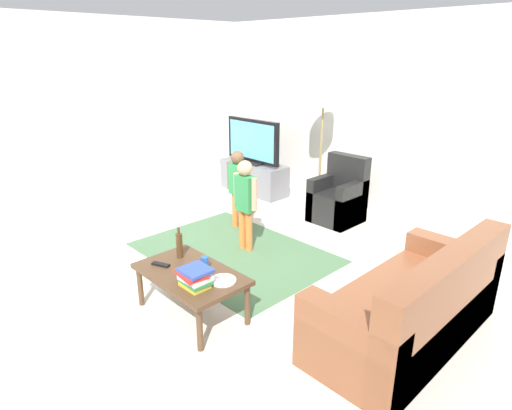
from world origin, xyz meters
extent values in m
plane|color=beige|center=(0.00, 0.00, 0.00)|extent=(7.80, 7.80, 0.00)
cube|color=silver|center=(0.00, 3.00, 1.35)|extent=(6.00, 0.12, 2.70)
cube|color=silver|center=(-3.00, 0.00, 1.35)|extent=(0.12, 6.00, 2.70)
cube|color=#4C724C|center=(-0.30, 0.53, 0.00)|extent=(2.20, 1.60, 0.01)
cube|color=slate|center=(-1.82, 2.30, 0.25)|extent=(1.20, 0.44, 0.50)
cube|color=black|center=(-1.82, 2.25, 0.10)|extent=(1.10, 0.32, 0.03)
cube|color=black|center=(-1.82, 2.28, 0.52)|extent=(0.44, 0.28, 0.03)
cube|color=black|center=(-1.82, 2.28, 0.87)|extent=(1.10, 0.07, 0.68)
cube|color=#59B2D8|center=(-1.82, 2.24, 0.87)|extent=(1.00, 0.01, 0.58)
cube|color=brown|center=(1.84, 0.49, 0.21)|extent=(0.80, 1.80, 0.42)
cube|color=brown|center=(2.14, 0.49, 0.43)|extent=(0.20, 1.80, 0.86)
cube|color=brown|center=(1.84, -0.31, 0.30)|extent=(0.80, 0.20, 0.60)
cube|color=brown|center=(1.84, 1.29, 0.30)|extent=(0.80, 0.20, 0.60)
cube|color=#B22823|center=(1.99, 1.04, 0.56)|extent=(0.10, 0.32, 0.32)
cube|color=black|center=(-0.08, 2.20, 0.21)|extent=(0.60, 0.60, 0.42)
cube|color=black|center=(-0.08, 2.42, 0.45)|extent=(0.60, 0.16, 0.90)
cube|color=black|center=(-0.32, 2.20, 0.30)|extent=(0.12, 0.60, 0.60)
cube|color=black|center=(0.16, 2.20, 0.30)|extent=(0.12, 0.60, 0.60)
cylinder|color=#262626|center=(-0.58, 2.45, 0.01)|extent=(0.28, 0.28, 0.02)
cylinder|color=#99844C|center=(-0.58, 2.45, 0.76)|extent=(0.03, 0.03, 1.50)
cylinder|color=silver|center=(-0.58, 2.45, 1.64)|extent=(0.36, 0.36, 0.28)
cylinder|color=orange|center=(-0.89, 1.07, 0.23)|extent=(0.08, 0.08, 0.47)
cylinder|color=orange|center=(-0.78, 1.08, 0.23)|extent=(0.08, 0.08, 0.47)
cube|color=#338C4C|center=(-0.84, 1.08, 0.67)|extent=(0.23, 0.14, 0.40)
sphere|color=brown|center=(-0.84, 1.08, 0.96)|extent=(0.17, 0.17, 0.17)
cylinder|color=brown|center=(-0.98, 1.06, 0.69)|extent=(0.06, 0.06, 0.36)
cylinder|color=brown|center=(-0.69, 1.09, 0.69)|extent=(0.06, 0.06, 0.36)
cylinder|color=orange|center=(-0.34, 0.70, 0.24)|extent=(0.08, 0.08, 0.49)
cylinder|color=orange|center=(-0.22, 0.70, 0.24)|extent=(0.08, 0.08, 0.49)
cube|color=#338C4C|center=(-0.28, 0.70, 0.69)|extent=(0.23, 0.13, 0.42)
sphere|color=tan|center=(-0.28, 0.70, 0.99)|extent=(0.17, 0.17, 0.17)
cylinder|color=tan|center=(-0.43, 0.70, 0.72)|extent=(0.06, 0.06, 0.38)
cylinder|color=tan|center=(-0.13, 0.70, 0.72)|extent=(0.06, 0.06, 0.38)
cube|color=#513823|center=(0.39, -0.56, 0.40)|extent=(1.00, 0.60, 0.04)
cylinder|color=#513823|center=(-0.06, -0.81, 0.19)|extent=(0.05, 0.05, 0.38)
cylinder|color=#513823|center=(0.84, -0.81, 0.19)|extent=(0.05, 0.05, 0.38)
cylinder|color=#513823|center=(-0.06, -0.31, 0.19)|extent=(0.05, 0.05, 0.38)
cylinder|color=#513823|center=(0.84, -0.31, 0.19)|extent=(0.05, 0.05, 0.38)
cube|color=yellow|center=(0.61, -0.68, 0.43)|extent=(0.22, 0.17, 0.03)
cube|color=#388C4C|center=(0.61, -0.67, 0.47)|extent=(0.26, 0.19, 0.03)
cube|color=white|center=(0.61, -0.66, 0.50)|extent=(0.24, 0.21, 0.04)
cube|color=red|center=(0.60, -0.69, 0.54)|extent=(0.27, 0.21, 0.04)
cube|color=#334CA5|center=(0.62, -0.66, 0.57)|extent=(0.24, 0.22, 0.03)
cylinder|color=#4C3319|center=(0.09, -0.46, 0.54)|extent=(0.06, 0.06, 0.23)
cylinder|color=#4C3319|center=(0.09, -0.46, 0.68)|extent=(0.02, 0.02, 0.06)
cube|color=black|center=(0.11, -0.68, 0.43)|extent=(0.18, 0.11, 0.02)
cylinder|color=#2659B2|center=(0.44, -0.44, 0.48)|extent=(0.07, 0.07, 0.12)
cylinder|color=white|center=(0.71, -0.46, 0.43)|extent=(0.22, 0.22, 0.02)
cube|color=silver|center=(0.73, -0.46, 0.44)|extent=(0.15, 0.02, 0.01)
camera|label=1|loc=(3.17, -2.44, 2.21)|focal=30.33mm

